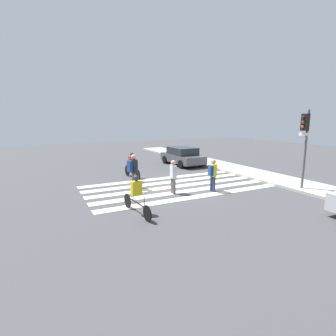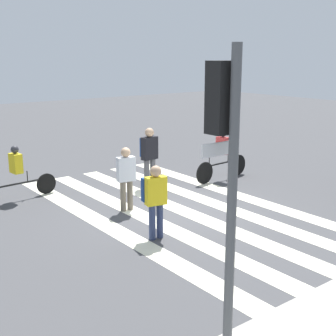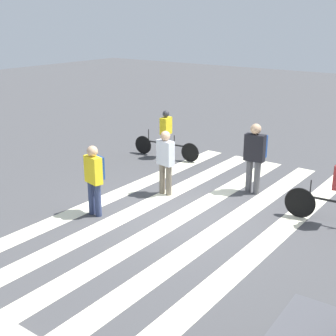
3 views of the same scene
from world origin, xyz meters
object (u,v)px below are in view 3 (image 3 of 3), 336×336
pedestrian_adult_blue_shirt (165,159)px  pedestrian_child_with_backpack (255,153)px  pedestrian_adult_tall_backpack (94,175)px  cyclist_far_lane (166,132)px

pedestrian_adult_blue_shirt → pedestrian_child_with_backpack: bearing=49.7°
pedestrian_adult_tall_backpack → cyclist_far_lane: 4.87m
pedestrian_adult_blue_shirt → pedestrian_adult_tall_backpack: (0.54, 2.01, 0.03)m
pedestrian_adult_blue_shirt → pedestrian_adult_tall_backpack: 2.08m
pedestrian_adult_blue_shirt → cyclist_far_lane: bearing=136.3°
pedestrian_adult_blue_shirt → pedestrian_child_with_backpack: size_ratio=0.91×
pedestrian_adult_blue_shirt → pedestrian_adult_tall_backpack: pedestrian_adult_blue_shirt is taller
pedestrian_adult_tall_backpack → pedestrian_child_with_backpack: bearing=-110.9°
pedestrian_adult_tall_backpack → pedestrian_child_with_backpack: (-2.33, -3.50, 0.10)m
pedestrian_child_with_backpack → cyclist_far_lane: size_ratio=0.78×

